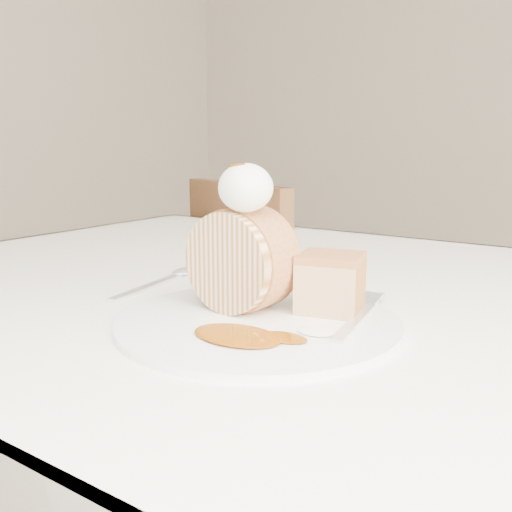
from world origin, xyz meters
The scene contains 10 objects.
table centered at (0.00, 0.20, 0.66)m, with size 1.40×0.90×0.75m.
chair_far centered at (-0.47, 0.75, 0.48)m, with size 0.51×0.51×0.84m.
plate centered at (-0.02, 0.04, 0.75)m, with size 0.29×0.29×0.01m, color white.
roulade_slice centered at (-0.05, 0.06, 0.81)m, with size 0.11×0.11×0.06m, color beige.
cake_chunk centered at (0.03, 0.10, 0.78)m, with size 0.06×0.06×0.05m, color #B27443.
whipped_cream centered at (-0.04, 0.04, 0.89)m, with size 0.06×0.06×0.05m, color white.
caramel_drizzle centered at (-0.04, 0.04, 0.92)m, with size 0.03×0.02×0.01m, color #7D3B05.
caramel_pool centered at (0.00, -0.02, 0.76)m, with size 0.09×0.06×0.00m, color #7D3B05, non-canonical shape.
fork centered at (0.07, 0.08, 0.76)m, with size 0.02×0.17×0.00m, color silver.
spoon centered at (-0.22, 0.08, 0.75)m, with size 0.03×0.17×0.00m, color silver.
Camera 1 is at (0.29, -0.42, 0.93)m, focal length 40.00 mm.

